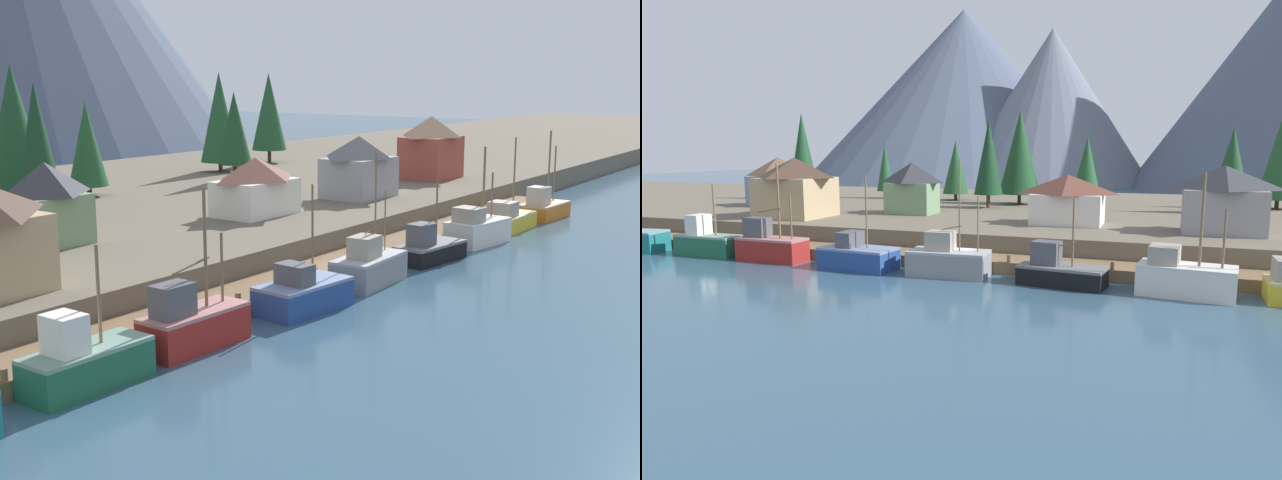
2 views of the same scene
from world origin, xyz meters
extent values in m
cube|color=#335166|center=(0.00, 20.00, -0.50)|extent=(400.00, 400.00, 1.00)
cube|color=brown|center=(0.00, 2.00, 0.50)|extent=(80.00, 4.00, 1.00)
cylinder|color=brown|center=(-28.00, 0.20, 0.80)|extent=(0.36, 0.36, 1.60)
cylinder|color=brown|center=(-20.00, 0.20, 0.80)|extent=(0.36, 0.36, 1.60)
cylinder|color=brown|center=(-12.00, 0.20, 0.80)|extent=(0.36, 0.36, 1.60)
cylinder|color=brown|center=(-4.00, 0.20, 0.80)|extent=(0.36, 0.36, 1.60)
cylinder|color=brown|center=(4.00, 0.20, 0.80)|extent=(0.36, 0.36, 1.60)
cylinder|color=brown|center=(12.00, 0.20, 0.80)|extent=(0.36, 0.36, 1.60)
cylinder|color=brown|center=(20.00, 0.20, 0.80)|extent=(0.36, 0.36, 1.60)
cylinder|color=brown|center=(28.00, 0.20, 0.80)|extent=(0.36, 0.36, 1.60)
cylinder|color=brown|center=(36.00, 0.20, 0.80)|extent=(0.36, 0.36, 1.60)
cube|color=#665B4C|center=(0.00, 32.00, 1.25)|extent=(400.00, 56.00, 2.50)
cube|color=#1E5B3D|center=(-24.68, -1.42, 0.89)|extent=(6.30, 2.60, 1.79)
cube|color=gray|center=(-24.68, -1.42, 1.89)|extent=(6.30, 2.60, 0.20)
cube|color=silver|center=(-25.84, -1.41, 2.92)|extent=(1.52, 1.88, 1.87)
cylinder|color=brown|center=(-23.82, -1.44, 4.37)|extent=(0.17, 0.17, 4.75)
cube|color=maroon|center=(-17.48, -1.46, 0.95)|extent=(6.32, 2.67, 1.91)
cube|color=#AD6C6A|center=(-17.48, -1.46, 2.01)|extent=(6.32, 2.67, 0.20)
cube|color=#4C4C51|center=(-19.01, -1.42, 2.98)|extent=(2.18, 1.51, 1.75)
cylinder|color=brown|center=(-16.54, -1.49, 5.37)|extent=(0.18, 0.18, 6.52)
cylinder|color=brown|center=(-15.29, -1.52, 4.05)|extent=(0.16, 0.16, 3.89)
cylinder|color=brown|center=(-17.62, -1.46, 4.57)|extent=(2.68, 0.20, 0.57)
cube|color=navy|center=(-8.35, -1.99, 0.83)|extent=(6.50, 3.66, 1.66)
cube|color=#6C7DA2|center=(-8.35, -1.99, 1.76)|extent=(6.50, 3.66, 0.20)
cube|color=#4C4C51|center=(-9.15, -1.93, 2.49)|extent=(1.61, 2.34, 1.28)
cylinder|color=brown|center=(-7.47, -2.07, 4.85)|extent=(0.13, 0.13, 5.99)
cube|color=gray|center=(-0.37, -1.81, 0.92)|extent=(6.42, 3.33, 1.84)
cube|color=#9F9FA2|center=(-0.37, -1.81, 1.94)|extent=(6.42, 3.33, 0.20)
cube|color=gray|center=(-1.04, -1.85, 2.79)|extent=(2.22, 1.83, 1.51)
cylinder|color=brown|center=(0.52, -1.76, 5.59)|extent=(0.12, 0.12, 7.11)
cylinder|color=brown|center=(2.00, -1.67, 4.19)|extent=(0.10, 0.10, 4.30)
cylinder|color=brown|center=(-0.15, -1.80, 3.84)|extent=(1.66, 0.19, 0.45)
cube|color=black|center=(8.59, -1.92, 0.64)|extent=(6.55, 3.53, 1.27)
cube|color=slate|center=(8.59, -1.92, 1.37)|extent=(6.55, 3.53, 0.20)
cube|color=#4C4C51|center=(7.36, -1.77, 2.33)|extent=(2.16, 1.77, 1.71)
cylinder|color=brown|center=(9.32, -2.01, 3.98)|extent=(0.15, 0.15, 5.01)
cylinder|color=brown|center=(8.53, -1.91, 3.00)|extent=(1.97, 0.34, 0.58)
cube|color=silver|center=(17.03, -2.05, 0.96)|extent=(6.58, 3.78, 1.92)
cube|color=silver|center=(17.03, -2.05, 2.02)|extent=(6.58, 3.78, 0.20)
cube|color=gray|center=(15.56, -1.87, 2.75)|extent=(2.18, 2.47, 1.25)
cylinder|color=brown|center=(17.77, -2.15, 5.26)|extent=(0.19, 0.19, 6.27)
cylinder|color=brown|center=(19.17, -2.32, 4.09)|extent=(0.16, 0.16, 3.94)
cube|color=gold|center=(25.03, -1.66, 0.66)|extent=(6.27, 3.02, 1.32)
cube|color=tan|center=(25.03, -1.66, 1.42)|extent=(6.27, 3.02, 0.20)
cube|color=gray|center=(23.34, -1.65, 2.20)|extent=(2.12, 2.32, 1.36)
cylinder|color=brown|center=(25.69, -1.66, 5.09)|extent=(0.16, 0.16, 7.13)
cube|color=#CC6B1E|center=(33.19, -1.94, 0.68)|extent=(6.43, 3.56, 1.36)
cube|color=tan|center=(33.19, -1.94, 1.46)|extent=(6.43, 3.56, 0.20)
cube|color=#B2AD9E|center=(31.82, -1.86, 2.45)|extent=(2.01, 1.97, 1.78)
cylinder|color=brown|center=(34.01, -1.99, 5.21)|extent=(0.18, 0.18, 7.30)
cylinder|color=brown|center=(35.46, -2.08, 4.39)|extent=(0.16, 0.16, 5.66)
cube|color=gray|center=(20.30, 12.25, 4.45)|extent=(6.70, 5.20, 3.91)
pyramid|color=#2D2D33|center=(20.30, 12.25, 7.46)|extent=(7.04, 5.46, 2.09)
cube|color=#6B8E66|center=(-12.45, 17.44, 4.31)|extent=(5.43, 4.01, 3.62)
pyramid|color=#2D2D33|center=(-12.45, 17.44, 7.29)|extent=(5.70, 4.21, 2.35)
cube|color=silver|center=(6.27, 13.86, 4.02)|extent=(6.91, 4.72, 3.04)
pyramid|color=brown|center=(6.27, 13.86, 6.51)|extent=(7.25, 4.95, 1.93)
cube|color=#9E4238|center=(37.85, 13.54, 4.92)|extent=(6.88, 5.17, 4.84)
pyramid|color=brown|center=(37.85, 13.54, 8.51)|extent=(7.22, 5.42, 2.35)
cylinder|color=#4C3823|center=(28.85, 38.08, 3.11)|extent=(0.50, 0.50, 1.22)
cone|color=#1E4C28|center=(28.85, 38.08, 9.22)|extent=(4.84, 4.84, 10.98)
cylinder|color=#4C3823|center=(5.40, 34.53, 3.02)|extent=(0.50, 0.50, 1.04)
cone|color=#1E4C28|center=(5.40, 34.53, 7.66)|extent=(3.90, 3.90, 8.26)
cylinder|color=#4C3823|center=(22.55, 30.26, 3.48)|extent=(0.50, 0.50, 1.96)
cone|color=#194223|center=(22.55, 30.26, 8.49)|extent=(3.94, 3.94, 8.07)
cylinder|color=#4C3823|center=(40.78, 39.83, 3.37)|extent=(0.50, 0.50, 1.73)
cone|color=#1E4C28|center=(40.78, 39.83, 9.40)|extent=(4.74, 4.74, 10.34)
cylinder|color=#4C3823|center=(-3.54, 33.34, 3.23)|extent=(0.50, 0.50, 1.45)
cone|color=#194223|center=(-3.54, 33.34, 9.66)|extent=(5.70, 5.70, 11.41)
cylinder|color=#4C3823|center=(-6.01, 26.84, 3.38)|extent=(0.50, 0.50, 1.76)
cone|color=#14381E|center=(-6.01, 26.84, 9.05)|extent=(3.72, 3.72, 9.58)
camera|label=1|loc=(-48.84, -31.78, 14.55)|focal=46.96mm
camera|label=2|loc=(15.28, -41.93, 9.71)|focal=31.31mm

